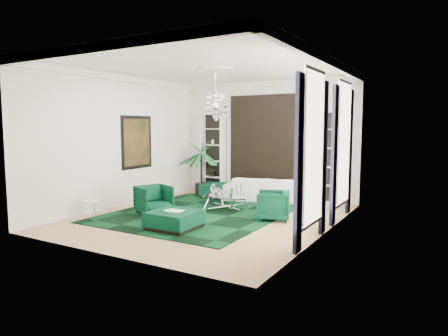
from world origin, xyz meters
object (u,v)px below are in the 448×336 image
Objects in this scene: armchair_right at (273,205)px; sofa at (265,189)px; armchair_left at (154,200)px; palm at (201,160)px; coffee_table at (226,202)px; ottoman_front at (175,220)px; side_table at (91,210)px; ottoman_side at (218,190)px.

sofa is at bearing -171.63° from armchair_right.
armchair_left is 3.35m from palm.
sofa reaches higher than coffee_table.
side_table is (-2.50, -0.19, 0.01)m from ottoman_front.
armchair_left reaches higher than ottoman_side.
sofa and armchair_right have the same top height.
sofa is at bearing 76.92° from coffee_table.
coffee_table is (-0.41, -1.74, -0.16)m from sofa.
coffee_table is at bearing -18.42° from armchair_left.
coffee_table and ottoman_front have the same top height.
ottoman_front is 2.28× the size of side_table.
sofa is 5.46× the size of side_table.
ottoman_side is at bearing 128.24° from coffee_table.
side_table is 0.19× the size of palm.
side_table is at bearing -105.71° from ottoman_side.
palm is at bearing 34.93° from armchair_left.
side_table is at bearing -95.73° from palm.
armchair_left is (-1.79, -3.23, 0.02)m from sofa.
coffee_table is at bearing 48.16° from side_table.
armchair_left is at bearing 46.63° from sofa.
armchair_left is 1.80m from ottoman_front.
ottoman_front is 4.80m from palm.
palm is (-2.05, 4.22, 0.98)m from ottoman_front.
ottoman_side is 4.26m from ottoman_front.
sofa is 2.54× the size of ottoman_side.
armchair_right is 0.81× the size of ottoman_side.
side_table reaches higher than ottoman_side.
armchair_left is 0.70× the size of coffee_table.
ottoman_front is at bearing -58.64° from armchair_right.
sofa is 1.64m from ottoman_side.
armchair_right is at bearing -31.77° from palm.
armchair_left is at bearing 145.11° from ottoman_front.
armchair_right is 4.61m from side_table.
ottoman_front is (1.47, -1.02, -0.17)m from armchair_left.
ottoman_front is 2.50m from side_table.
sofa is at bearing 57.59° from side_table.
palm reaches higher than ottoman_side.
side_table is (-4.06, -2.17, -0.14)m from armchair_right.
coffee_table is (1.38, 1.49, -0.18)m from armchair_left.
side_table is at bearing -82.22° from armchair_right.
coffee_table is 2.79m from palm.
sofa is at bearing 0.73° from palm.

